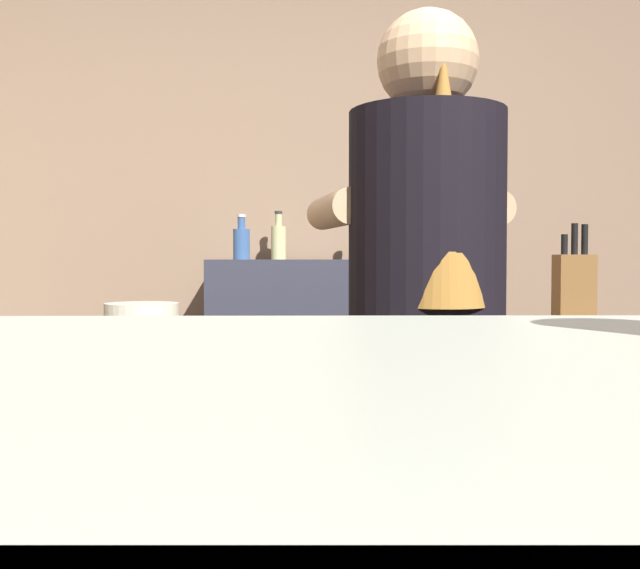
{
  "coord_description": "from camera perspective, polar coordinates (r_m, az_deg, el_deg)",
  "views": [
    {
      "loc": [
        0.07,
        -1.28,
        1.11
      ],
      "look_at": [
        0.08,
        -0.75,
        1.1
      ],
      "focal_mm": 41.7,
      "sensor_mm": 36.0,
      "label": 1
    }
  ],
  "objects": [
    {
      "name": "bottle_hot_sauce",
      "position": [
        3.14,
        -6.05,
        3.25
      ],
      "size": [
        0.07,
        0.07,
        0.19
      ],
      "color": "#3B5F98",
      "rests_on": "back_shelf"
    },
    {
      "name": "bottle_soy",
      "position": [
        3.3,
        -3.2,
        3.37
      ],
      "size": [
        0.07,
        0.07,
        0.21
      ],
      "color": "#C8CB87",
      "rests_on": "back_shelf"
    },
    {
      "name": "chefs_knife",
      "position": [
        2.09,
        14.05,
        -3.13
      ],
      "size": [
        0.24,
        0.07,
        0.01
      ],
      "primitive_type": "cube",
      "rotation": [
        0.0,
        0.0,
        -0.14
      ],
      "color": "silver",
      "rests_on": "prep_counter"
    },
    {
      "name": "knife_block",
      "position": [
        2.17,
        18.91,
        -0.29
      ],
      "size": [
        0.1,
        0.08,
        0.29
      ],
      "color": "brown",
      "rests_on": "prep_counter"
    },
    {
      "name": "back_shelf",
      "position": [
        3.25,
        -0.05,
        -7.9
      ],
      "size": [
        0.94,
        0.36,
        1.11
      ],
      "primitive_type": "cube",
      "color": "#343544",
      "rests_on": "ground"
    },
    {
      "name": "mixing_bowl",
      "position": [
        2.23,
        -13.52,
        -2.15
      ],
      "size": [
        0.21,
        0.21,
        0.06
      ],
      "primitive_type": "cylinder",
      "color": "beige",
      "rests_on": "prep_counter"
    },
    {
      "name": "prep_counter",
      "position": [
        2.18,
        6.94,
        -15.36
      ],
      "size": [
        2.1,
        0.6,
        0.92
      ],
      "primitive_type": "cube",
      "color": "#4B3823",
      "rests_on": "ground"
    },
    {
      "name": "bartender",
      "position": [
        1.64,
        8.23,
        -3.54
      ],
      "size": [
        0.47,
        0.54,
        1.65
      ],
      "rotation": [
        0.0,
        0.0,
        1.75
      ],
      "color": "#31292F",
      "rests_on": "ground"
    },
    {
      "name": "bottle_olive_oil",
      "position": [
        3.18,
        4.14,
        3.77
      ],
      "size": [
        0.08,
        0.08,
        0.26
      ],
      "color": "#366398",
      "rests_on": "back_shelf"
    },
    {
      "name": "wall_back",
      "position": [
        3.49,
        -1.87,
        5.89
      ],
      "size": [
        5.2,
        0.1,
        2.7
      ],
      "primitive_type": "cube",
      "color": "#95775C",
      "rests_on": "ground"
    }
  ]
}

